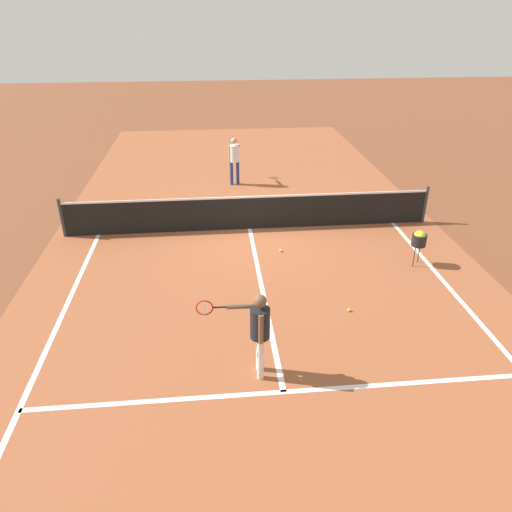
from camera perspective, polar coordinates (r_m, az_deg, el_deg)
The scene contains 12 objects.
ground_plane at distance 13.38m, azimuth -0.77°, elevation 3.26°, with size 60.00×60.00×0.00m, color brown.
court_surface_inbounds at distance 13.38m, azimuth -0.77°, elevation 3.26°, with size 10.62×24.40×0.00m, color #9E5433.
line_sideline_left at distance 8.86m, azimuth -25.44°, elevation -14.15°, with size 0.10×11.89×0.01m, color white.
line_sideline_right at distance 9.75m, azimuth 27.95°, elevation -10.59°, with size 0.10×11.89×0.01m, color white.
line_service_near at distance 8.03m, azimuth 3.31°, elevation -15.82°, with size 8.22×0.10×0.01m, color white.
line_center_service at distance 10.56m, azimuth 0.73°, elevation -3.87°, with size 0.10×6.40×0.01m, color white.
net at distance 13.18m, azimuth -0.78°, elevation 5.21°, with size 10.06×0.09×1.07m.
player_near at distance 7.74m, azimuth 0.25°, elevation -8.42°, with size 1.17×0.53×1.56m.
player_far at distance 16.62m, azimuth -2.61°, elevation 11.84°, with size 0.41×1.21×1.62m.
ball_hopper at distance 11.86m, azimuth 18.83°, elevation 1.96°, with size 0.34×0.34×0.87m.
tennis_ball_mid_court at distance 9.97m, azimuth 10.99°, elevation -6.31°, with size 0.07×0.07×0.07m, color #CCE033.
tennis_ball_near_net at distance 12.11m, azimuth 2.97°, elevation 0.65°, with size 0.07×0.07×0.07m, color #CCE033.
Camera 1 is at (-1.01, -12.15, 5.51)m, focal length 33.67 mm.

